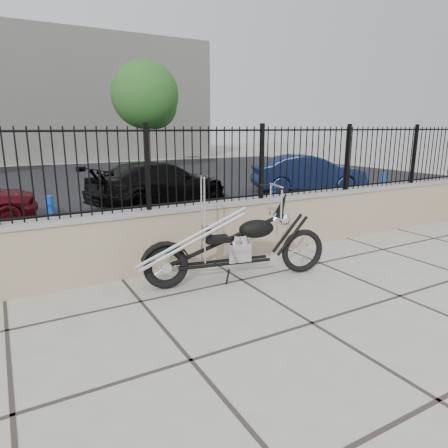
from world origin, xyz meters
name	(u,v)px	position (x,y,z in m)	size (l,w,h in m)	color
ground_plane	(312,323)	(0.00, 0.00, 0.00)	(90.00, 90.00, 0.00)	#99968E
parking_lot	(88,186)	(0.00, 12.50, 0.00)	(30.00, 30.00, 0.00)	black
retaining_wall	(209,232)	(0.00, 2.50, 0.48)	(14.00, 0.36, 0.96)	gray
iron_fence	(209,166)	(0.00, 2.50, 1.56)	(14.00, 0.08, 1.20)	black
background_building	(39,98)	(0.00, 26.50, 4.00)	(22.00, 6.00, 8.00)	beige
chopper_motorcycle	(235,228)	(-0.10, 1.55, 0.77)	(2.57, 0.45, 1.54)	black
car_black	(160,183)	(1.05, 7.56, 0.61)	(1.71, 4.20, 1.22)	black
car_blue	(308,173)	(6.33, 7.37, 0.62)	(1.32, 3.78, 1.24)	#0F1938
bollard_a	(52,225)	(-2.19, 4.18, 0.51)	(0.12, 0.12, 1.02)	#0B33A9
bollard_b	(273,203)	(2.52, 4.19, 0.46)	(0.11, 0.11, 0.91)	blue
bollard_c	(382,188)	(6.79, 4.68, 0.44)	(0.11, 0.11, 0.88)	#0A2EA4
tree_right	(145,92)	(3.70, 16.28, 3.81)	(3.22, 3.22, 5.44)	#382619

